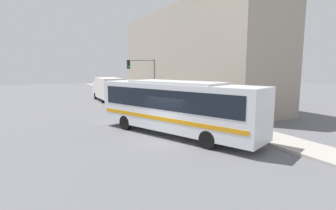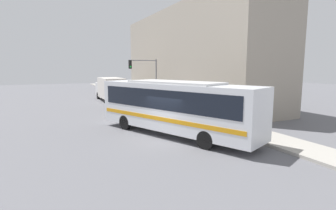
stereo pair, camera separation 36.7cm
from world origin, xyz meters
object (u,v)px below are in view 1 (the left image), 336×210
at_px(parking_meter, 171,100).
at_px(traffic_light_pole, 145,73).
at_px(city_bus, 175,104).
at_px(fire_hydrant, 195,112).
at_px(delivery_truck, 107,88).

bearing_deg(parking_meter, traffic_light_pole, 103.35).
relative_size(city_bus, fire_hydrant, 16.16).
xyz_separation_m(delivery_truck, traffic_light_pole, (2.68, -6.15, 1.99)).
bearing_deg(delivery_truck, fire_hydrant, -76.04).
relative_size(fire_hydrant, traffic_light_pole, 0.14).
relative_size(city_bus, delivery_truck, 1.56).
height_order(city_bus, traffic_light_pole, traffic_light_pole).
height_order(delivery_truck, traffic_light_pole, traffic_light_pole).
xyz_separation_m(traffic_light_pole, parking_meter, (1.01, -4.26, -2.56)).
bearing_deg(parking_meter, delivery_truck, 109.51).
distance_m(city_bus, traffic_light_pole, 13.27).
distance_m(traffic_light_pole, parking_meter, 5.07).
bearing_deg(traffic_light_pole, delivery_truck, 113.53).
distance_m(delivery_truck, fire_hydrant, 15.33).
distance_m(city_bus, delivery_truck, 18.96).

